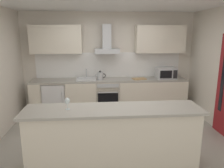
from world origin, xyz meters
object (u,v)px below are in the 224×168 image
at_px(refrigerator, 55,98).
at_px(wine_glass, 67,101).
at_px(kettle, 100,76).
at_px(sink, 86,79).
at_px(chopping_board, 139,79).
at_px(range_hood, 107,44).
at_px(oven, 107,96).
at_px(microwave, 166,73).

height_order(refrigerator, wine_glass, wine_glass).
bearing_deg(kettle, sink, 172.75).
relative_size(refrigerator, wine_glass, 4.78).
bearing_deg(chopping_board, refrigerator, 179.45).
height_order(refrigerator, sink, sink).
bearing_deg(range_hood, refrigerator, -174.36).
relative_size(refrigerator, range_hood, 1.18).
bearing_deg(range_hood, oven, -90.00).
distance_m(kettle, wine_glass, 2.39).
bearing_deg(chopping_board, wine_glass, -123.66).
height_order(oven, range_hood, range_hood).
height_order(oven, wine_glass, wine_glass).
distance_m(sink, chopping_board, 1.36).
xyz_separation_m(kettle, chopping_board, (1.01, 0.01, -0.09)).
bearing_deg(kettle, wine_glass, -103.12).
bearing_deg(chopping_board, sink, 178.54).
height_order(microwave, kettle, microwave).
xyz_separation_m(range_hood, chopping_board, (0.83, -0.15, -0.88)).
relative_size(oven, wine_glass, 4.50).
height_order(sink, chopping_board, sink).
relative_size(microwave, wine_glass, 2.81).
bearing_deg(oven, chopping_board, -1.63).
bearing_deg(refrigerator, sink, 0.97).
relative_size(oven, sink, 1.60).
relative_size(kettle, chopping_board, 0.85).
relative_size(kettle, range_hood, 0.40).
bearing_deg(wine_glass, refrigerator, 104.67).
xyz_separation_m(range_hood, wine_glass, (-0.72, -2.49, -0.71)).
distance_m(oven, kettle, 0.58).
bearing_deg(wine_glass, kettle, 76.88).
height_order(sink, kettle, sink).
bearing_deg(oven, wine_glass, -107.06).
height_order(kettle, range_hood, range_hood).
relative_size(kettle, wine_glass, 1.62).
distance_m(microwave, kettle, 1.71).
distance_m(sink, range_hood, 1.02).
distance_m(refrigerator, microwave, 2.94).
relative_size(sink, wine_glass, 2.81).
relative_size(microwave, chopping_board, 1.47).
xyz_separation_m(oven, kettle, (-0.18, -0.03, 0.55)).
xyz_separation_m(microwave, wine_glass, (-2.25, -2.33, 0.03)).
xyz_separation_m(oven, chopping_board, (0.83, -0.02, 0.45)).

